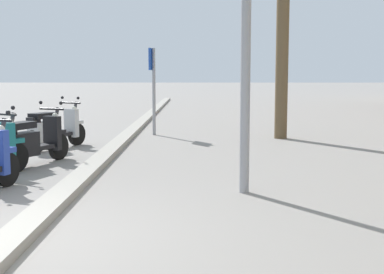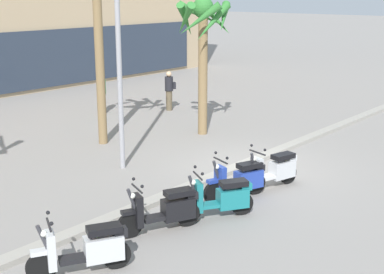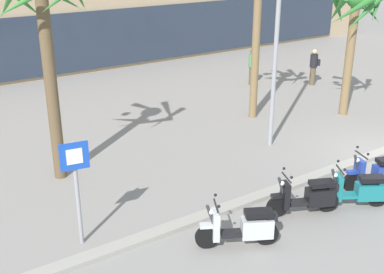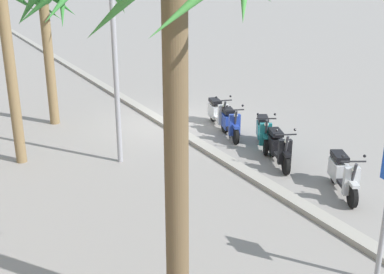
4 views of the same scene
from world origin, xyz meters
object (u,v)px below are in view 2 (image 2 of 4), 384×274
at_px(scooter_silver_far_back, 88,249).
at_px(pedestrian_window_shopping, 169,90).
at_px(palm_tree_mid_walkway, 203,31).
at_px(scooter_silver_lead_nearest, 274,170).
at_px(scooter_teal_gap_after_mid, 222,198).
at_px(scooter_blue_tail_end, 240,180).
at_px(pedestrian_strolling_near_curb, 102,93).
at_px(street_lamp, 117,5).
at_px(scooter_black_last_in_row, 166,210).

xyz_separation_m(scooter_silver_far_back, pedestrian_window_shopping, (10.78, 8.12, 0.41)).
height_order(palm_tree_mid_walkway, pedestrian_window_shopping, palm_tree_mid_walkway).
bearing_deg(scooter_silver_lead_nearest, pedestrian_window_shopping, 58.86).
bearing_deg(scooter_teal_gap_after_mid, scooter_blue_tail_end, 17.82).
height_order(scooter_silver_lead_nearest, pedestrian_strolling_near_curb, pedestrian_strolling_near_curb).
bearing_deg(scooter_silver_lead_nearest, street_lamp, 109.54).
xyz_separation_m(scooter_black_last_in_row, palm_tree_mid_walkway, (6.53, 4.42, 3.07)).
height_order(scooter_black_last_in_row, palm_tree_mid_walkway, palm_tree_mid_walkway).
bearing_deg(street_lamp, palm_tree_mid_walkway, 9.02).
bearing_deg(pedestrian_strolling_near_curb, scooter_silver_lead_nearest, -105.46).
relative_size(scooter_silver_far_back, pedestrian_strolling_near_curb, 1.02).
bearing_deg(palm_tree_mid_walkway, street_lamp, -170.98).
relative_size(scooter_teal_gap_after_mid, pedestrian_strolling_near_curb, 0.94).
height_order(scooter_silver_far_back, scooter_black_last_in_row, same).
height_order(pedestrian_window_shopping, street_lamp, street_lamp).
relative_size(scooter_blue_tail_end, palm_tree_mid_walkway, 0.36).
height_order(scooter_teal_gap_after_mid, scooter_blue_tail_end, same).
xyz_separation_m(scooter_teal_gap_after_mid, scooter_silver_lead_nearest, (2.34, 0.14, 0.00)).
relative_size(scooter_silver_far_back, scooter_black_last_in_row, 0.97).
distance_m(scooter_silver_far_back, street_lamp, 7.07).
height_order(scooter_blue_tail_end, street_lamp, street_lamp).
height_order(scooter_teal_gap_after_mid, pedestrian_window_shopping, pedestrian_window_shopping).
bearing_deg(palm_tree_mid_walkway, scooter_black_last_in_row, -145.91).
bearing_deg(scooter_silver_far_back, palm_tree_mid_walkway, 27.87).
xyz_separation_m(scooter_black_last_in_row, pedestrian_window_shopping, (8.61, 7.94, 0.41)).
distance_m(pedestrian_window_shopping, street_lamp, 8.48).
relative_size(scooter_teal_gap_after_mid, scooter_silver_lead_nearest, 0.87).
xyz_separation_m(scooter_silver_far_back, scooter_silver_lead_nearest, (5.78, -0.15, -0.01)).
relative_size(scooter_blue_tail_end, street_lamp, 0.23).
distance_m(scooter_black_last_in_row, street_lamp, 5.88).
distance_m(scooter_silver_lead_nearest, pedestrian_window_shopping, 9.66).
xyz_separation_m(scooter_silver_far_back, scooter_teal_gap_after_mid, (3.44, -0.29, -0.01)).
bearing_deg(pedestrian_strolling_near_curb, scooter_teal_gap_after_mid, -116.90).
bearing_deg(street_lamp, scooter_silver_lead_nearest, -70.46).
height_order(pedestrian_strolling_near_curb, pedestrian_window_shopping, pedestrian_window_shopping).
bearing_deg(pedestrian_window_shopping, scooter_blue_tail_end, -127.38).
xyz_separation_m(scooter_silver_lead_nearest, palm_tree_mid_walkway, (2.91, 4.75, 3.08)).
distance_m(scooter_black_last_in_row, scooter_teal_gap_after_mid, 1.36).
xyz_separation_m(scooter_black_last_in_row, scooter_teal_gap_after_mid, (1.27, -0.47, -0.01)).
xyz_separation_m(palm_tree_mid_walkway, street_lamp, (-4.35, -0.69, 0.91)).
xyz_separation_m(scooter_teal_gap_after_mid, scooter_blue_tail_end, (1.21, 0.39, 0.00)).
distance_m(scooter_black_last_in_row, palm_tree_mid_walkway, 8.47).
bearing_deg(pedestrian_window_shopping, scooter_teal_gap_after_mid, -131.11).
relative_size(scooter_black_last_in_row, palm_tree_mid_walkway, 0.37).
height_order(scooter_silver_lead_nearest, palm_tree_mid_walkway, palm_tree_mid_walkway).
relative_size(pedestrian_window_shopping, street_lamp, 0.22).
height_order(palm_tree_mid_walkway, pedestrian_strolling_near_curb, palm_tree_mid_walkway).
distance_m(palm_tree_mid_walkway, pedestrian_strolling_near_curb, 5.76).
xyz_separation_m(scooter_blue_tail_end, pedestrian_strolling_near_curb, (3.85, 9.60, 0.40)).
bearing_deg(pedestrian_window_shopping, palm_tree_mid_walkway, -120.57).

